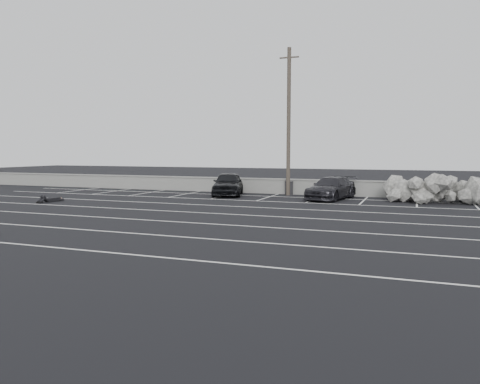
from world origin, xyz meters
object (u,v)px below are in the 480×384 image
at_px(car_left, 228,184).
at_px(person, 54,198).
at_px(riprap_pile, 436,195).
at_px(car_right, 331,188).
at_px(utility_pole, 289,121).
at_px(trash_bin, 289,188).

height_order(car_left, person, car_left).
relative_size(riprap_pile, person, 2.68).
distance_m(car_left, car_right, 6.95).
height_order(car_left, utility_pole, utility_pole).
distance_m(car_right, person, 16.71).
height_order(utility_pole, riprap_pile, utility_pole).
distance_m(utility_pole, person, 15.52).
height_order(trash_bin, riprap_pile, riprap_pile).
relative_size(car_left, trash_bin, 5.04).
height_order(utility_pole, person, utility_pole).
bearing_deg(utility_pole, car_right, -27.04).
height_order(car_right, trash_bin, car_right).
bearing_deg(riprap_pile, trash_bin, 169.31).
distance_m(car_right, utility_pole, 5.55).
bearing_deg(car_left, trash_bin, 9.68).
bearing_deg(person, trash_bin, 42.73).
relative_size(car_right, trash_bin, 5.18).
distance_m(car_right, riprap_pile, 6.03).
bearing_deg(person, car_left, 46.82).
relative_size(utility_pole, trash_bin, 10.63).
bearing_deg(car_left, utility_pole, 4.36).
distance_m(trash_bin, person, 14.99).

